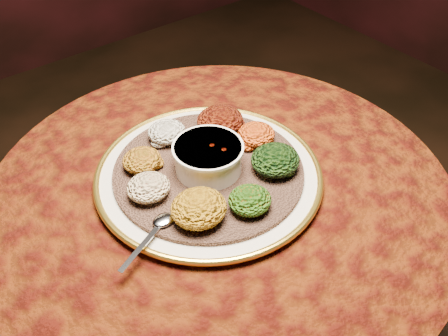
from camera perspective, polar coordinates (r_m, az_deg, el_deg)
table at (r=1.16m, az=-0.42°, el=-8.39°), size 0.96×0.96×0.73m
platter at (r=1.03m, az=-1.77°, el=-0.76°), size 0.57×0.57×0.02m
injera at (r=1.02m, az=-1.78°, el=-0.32°), size 0.43×0.43×0.01m
stew_bowl at (r=1.00m, az=-1.83°, el=1.37°), size 0.14×0.14×0.06m
spoon at (r=0.91m, az=-7.28°, el=-6.36°), size 0.14×0.07×0.01m
portion_ayib at (r=1.09m, az=-6.58°, el=4.13°), size 0.08×0.08×0.04m
portion_kitfo at (r=1.11m, az=-0.46°, el=5.47°), size 0.10×0.10×0.05m
portion_tikil at (r=1.08m, az=3.70°, el=3.86°), size 0.08×0.08×0.04m
portion_gomen at (r=1.01m, az=5.88°, el=0.94°), size 0.10×0.10×0.05m
portion_mixveg at (r=0.93m, az=2.97°, el=-3.69°), size 0.08×0.08×0.04m
portion_kik at (r=0.91m, az=-2.90°, el=-4.60°), size 0.10×0.10×0.05m
portion_timatim at (r=0.96m, az=-8.63°, el=-2.19°), size 0.08×0.08×0.04m
portion_shiro at (r=1.02m, az=-9.38°, el=0.90°), size 0.08×0.08×0.04m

